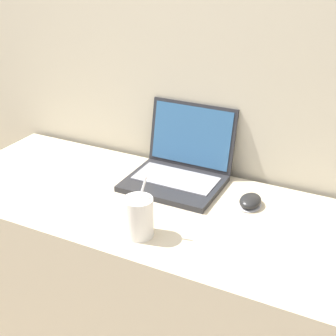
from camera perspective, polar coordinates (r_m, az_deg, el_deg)
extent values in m
cube|color=#BCB299|center=(1.65, 1.55, 17.14)|extent=(7.00, 0.04, 2.50)
cube|color=beige|center=(1.76, -3.52, -14.19)|extent=(1.37, 0.58, 0.74)
cube|color=#232326|center=(1.61, 0.67, -1.89)|extent=(0.32, 0.25, 0.02)
cube|color=gray|center=(1.62, 0.96, -1.25)|extent=(0.28, 0.14, 0.00)
cube|color=#232326|center=(1.69, 2.93, 4.01)|extent=(0.32, 0.06, 0.23)
cube|color=#2D567F|center=(1.68, 2.85, 3.98)|extent=(0.30, 0.05, 0.21)
cylinder|color=silver|center=(1.34, -3.59, -5.99)|extent=(0.08, 0.08, 0.12)
cylinder|color=black|center=(1.31, -3.66, -3.93)|extent=(0.07, 0.07, 0.01)
cylinder|color=white|center=(1.32, -3.50, -3.74)|extent=(0.05, 0.01, 0.15)
ellipsoid|color=#B2B2B7|center=(1.53, 9.97, -4.46)|extent=(0.07, 0.10, 0.01)
ellipsoid|color=black|center=(1.52, 10.01, -3.97)|extent=(0.07, 0.09, 0.04)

